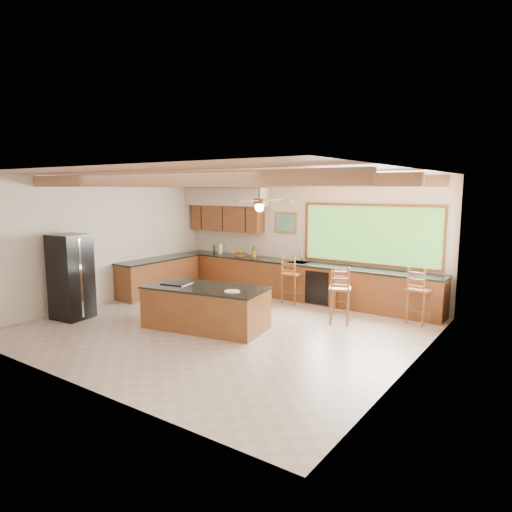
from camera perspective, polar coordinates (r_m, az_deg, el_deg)
The scene contains 9 objects.
ground at distance 9.13m, azimuth -4.01°, elevation -8.90°, with size 7.20×7.20×0.00m, color #C0AE9F.
room_shell at distance 9.35m, azimuth -2.45°, elevation 5.33°, with size 7.27×6.54×3.02m.
counter_run at distance 11.46m, azimuth 0.68°, elevation -2.91°, with size 7.12×3.10×1.25m.
island at distance 9.04m, azimuth -6.31°, elevation -6.38°, with size 2.53×1.51×0.85m.
refrigerator at distance 10.30m, azimuth -22.12°, elevation -2.40°, with size 0.76×0.74×1.78m.
bar_stool_a at distance 10.82m, azimuth 4.32°, elevation -2.33°, with size 0.45×0.45×1.19m.
bar_stool_b at distance 10.27m, azimuth 10.55°, elevation -3.60°, with size 0.45×0.45×1.02m.
bar_stool_c at distance 9.34m, azimuth 10.30°, elevation -4.16°, with size 0.55×0.55×1.19m.
bar_stool_d at distance 9.69m, azimuth 19.66°, elevation -4.11°, with size 0.48×0.48×1.18m.
Camera 1 is at (5.49, -6.78, 2.72)m, focal length 32.00 mm.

